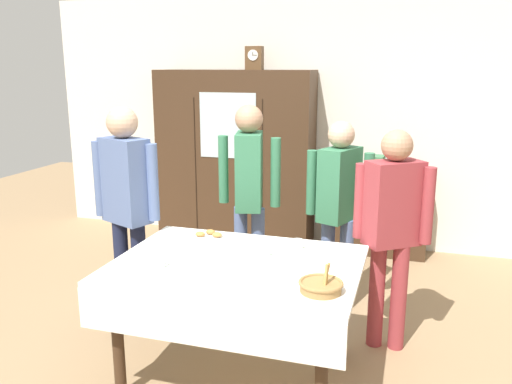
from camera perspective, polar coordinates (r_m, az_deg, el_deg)
ground_plane at (r=3.75m, az=-0.94°, el=-17.69°), size 12.00×12.00×0.00m
back_wall at (r=5.81m, az=7.14°, el=7.61°), size 6.40×0.10×2.70m
dining_table at (r=3.24m, az=-2.28°, el=-9.61°), size 1.49×1.10×0.78m
wall_cabinet at (r=5.81m, az=-2.28°, el=3.74°), size 1.72×0.46×1.90m
mantel_clock at (r=5.65m, az=-0.18°, el=14.38°), size 0.18×0.11×0.24m
bookshelf_low at (r=5.66m, az=12.85°, el=-2.03°), size 1.06×0.35×0.91m
book_stack at (r=5.55m, az=13.13°, el=3.13°), size 0.17×0.22×0.14m
tea_cup_front_edge at (r=3.33m, az=1.00°, el=-6.49°), size 0.13×0.13×0.06m
tea_cup_mid_left at (r=3.46m, az=4.55°, el=-5.77°), size 0.13×0.13×0.06m
tea_cup_mid_right at (r=3.19m, az=-10.50°, el=-7.67°), size 0.13×0.13×0.06m
bread_basket at (r=2.84m, az=7.08°, el=-10.08°), size 0.24×0.24×0.16m
pastry_plate at (r=3.67m, az=-5.16°, el=-4.86°), size 0.28×0.28×0.05m
spoon_front_edge at (r=3.01m, az=-1.50°, el=-9.26°), size 0.12×0.02×0.01m
spoon_back_edge at (r=3.53m, az=-10.30°, el=-5.96°), size 0.12×0.02×0.01m
spoon_near_right at (r=3.10m, az=9.11°, el=-8.73°), size 0.12×0.02×0.01m
person_by_cabinet at (r=4.23m, az=-0.75°, el=0.74°), size 0.52×0.40×1.65m
person_near_right_end at (r=4.16m, az=9.00°, el=-0.76°), size 0.52×0.41×1.54m
person_behind_table_left at (r=3.65m, az=14.61°, el=-3.01°), size 0.52×0.37×1.55m
person_behind_table_right at (r=3.94m, az=-13.91°, el=-0.45°), size 0.52×0.32×1.67m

